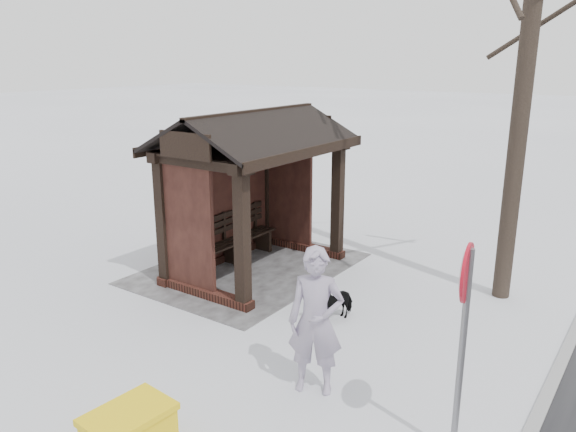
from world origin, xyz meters
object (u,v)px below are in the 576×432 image
Objects in this scene: bus_shelter at (249,160)px; road_sign at (464,306)px; pedestrian at (316,321)px; dog at (333,301)px.

bus_shelter is 5.85m from road_sign.
bus_shelter is at bearing 116.06° from pedestrian.
road_sign is (2.93, 5.04, -0.50)m from bus_shelter.
dog is (-1.84, -0.83, -0.64)m from pedestrian.
bus_shelter reaches higher than pedestrian.
dog is (0.94, 2.42, -1.87)m from bus_shelter.
dog is 3.57m from road_sign.
road_sign reaches higher than pedestrian.
bus_shelter reaches higher than road_sign.
bus_shelter reaches higher than dog.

